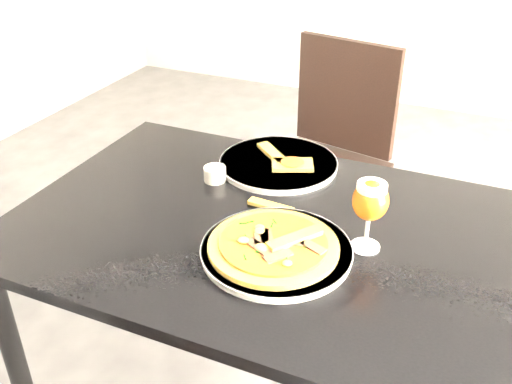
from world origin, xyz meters
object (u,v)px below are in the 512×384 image
at_px(dining_table, 268,256).
at_px(pizza, 274,245).
at_px(chair_far, 327,156).
at_px(beer_glass, 370,201).

relative_size(dining_table, pizza, 4.27).
height_order(dining_table, chair_far, chair_far).
distance_m(chair_far, beer_glass, 1.00).
bearing_deg(beer_glass, dining_table, -179.49).
relative_size(chair_far, pizza, 3.28).
bearing_deg(dining_table, chair_far, 97.48).
relative_size(chair_far, beer_glass, 5.64).
distance_m(pizza, beer_glass, 0.22).
bearing_deg(dining_table, pizza, -62.31).
xyz_separation_m(dining_table, beer_glass, (0.23, 0.00, 0.21)).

